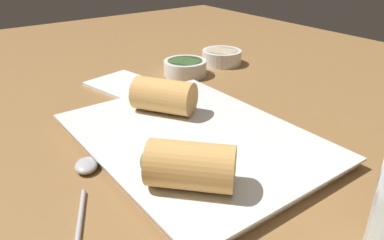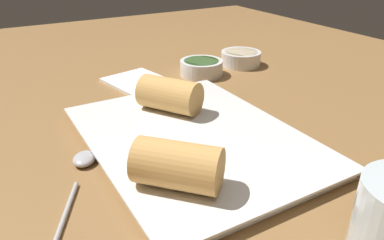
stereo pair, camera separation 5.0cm
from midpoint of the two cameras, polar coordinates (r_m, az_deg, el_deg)
table_surface at (r=51.40cm, az=-0.16°, el=-3.86°), size 180.00×140.00×2.00cm
serving_plate at (r=49.35cm, az=-2.91°, el=-2.90°), size 33.70×25.41×1.50cm
roll_front_left at (r=37.93cm, az=-4.72°, el=-7.01°), size 9.82×9.64×4.93cm
roll_front_right at (r=54.83cm, az=-7.40°, el=3.67°), size 10.11×8.91×4.93cm
dipping_bowl_near at (r=74.64cm, az=-2.99°, el=8.01°), size 8.42×8.42×2.97cm
dipping_bowl_far at (r=81.73cm, az=2.78°, el=9.61°), size 8.42×8.42×2.97cm
spoon at (r=44.94cm, az=-19.08°, el=-7.98°), size 15.58×8.79×1.20cm
napkin at (r=71.08cm, az=-12.13°, el=5.40°), size 13.29×11.96×0.60cm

